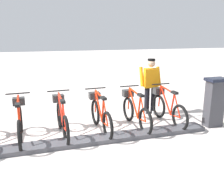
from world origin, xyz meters
name	(u,v)px	position (x,y,z in m)	size (l,w,h in m)	color
ground_plane	(75,144)	(0.00, 0.00, 0.00)	(60.00, 60.00, 0.00)	beige
dock_rail_base	(75,142)	(0.00, 0.00, 0.05)	(0.44, 6.43, 0.10)	#47474C
payment_kiosk	(214,101)	(0.05, -3.64, 0.67)	(0.36, 0.52, 1.28)	#38383D
bike_docked_0	(167,107)	(0.62, -2.61, 0.43)	(1.72, 0.54, 1.02)	black
bike_docked_1	(135,111)	(0.62, -1.67, 0.43)	(1.72, 0.54, 1.02)	black
bike_docked_2	(100,114)	(0.62, -0.73, 0.43)	(1.72, 0.54, 1.02)	black
bike_docked_3	(62,118)	(0.62, 0.20, 0.43)	(1.72, 0.54, 1.02)	black
bike_docked_4	(20,122)	(0.62, 1.14, 0.43)	(1.72, 0.54, 1.02)	black
worker_near_rack	(151,84)	(1.47, -2.51, 0.91)	(0.54, 0.67, 1.66)	white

